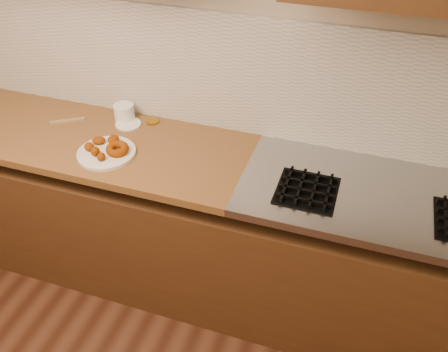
{
  "coord_description": "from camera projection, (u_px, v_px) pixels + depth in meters",
  "views": [
    {
      "loc": [
        0.96,
        -0.01,
        2.21
      ],
      "look_at": [
        0.44,
        1.56,
        0.93
      ],
      "focal_mm": 38.0,
      "sensor_mm": 36.0,
      "label": 1
    }
  ],
  "objects": [
    {
      "name": "wooden_utensil",
      "position": [
        68.0,
        121.0,
        2.5
      ],
      "size": [
        0.16,
        0.12,
        0.01
      ],
      "primitive_type": "cube",
      "rotation": [
        0.0,
        0.0,
        0.57
      ],
      "color": "olive",
      "rests_on": "butcher_block"
    },
    {
      "name": "stovetop",
      "position": [
        390.0,
        200.0,
        2.04
      ],
      "size": [
        1.3,
        0.62,
        0.04
      ],
      "primitive_type": "cube",
      "color": "#9EA0A5",
      "rests_on": "base_cabinet"
    },
    {
      "name": "donut_plate",
      "position": [
        107.0,
        153.0,
        2.27
      ],
      "size": [
        0.28,
        0.28,
        0.02
      ],
      "primitive_type": "cylinder",
      "color": "silver",
      "rests_on": "butcher_block"
    },
    {
      "name": "plastic_tub",
      "position": [
        124.0,
        112.0,
        2.5
      ],
      "size": [
        0.13,
        0.13,
        0.09
      ],
      "primitive_type": "cylinder",
      "rotation": [
        0.0,
        0.0,
        -0.24
      ],
      "color": "white",
      "rests_on": "butcher_block"
    },
    {
      "name": "wall_back",
      "position": [
        167.0,
        36.0,
        2.27
      ],
      "size": [
        4.0,
        0.02,
        2.7
      ],
      "primitive_type": "cube",
      "color": "tan",
      "rests_on": "ground"
    },
    {
      "name": "backsplash",
      "position": [
        168.0,
        66.0,
        2.35
      ],
      "size": [
        3.6,
        0.02,
        0.6
      ],
      "primitive_type": "cube",
      "color": "beige",
      "rests_on": "wall_back"
    },
    {
      "name": "tub_lid",
      "position": [
        128.0,
        124.0,
        2.48
      ],
      "size": [
        0.18,
        0.18,
        0.01
      ],
      "primitive_type": "cylinder",
      "rotation": [
        0.0,
        0.0,
        0.42
      ],
      "color": "white",
      "rests_on": "butcher_block"
    },
    {
      "name": "butcher_block",
      "position": [
        36.0,
        129.0,
        2.49
      ],
      "size": [
        2.3,
        0.62,
        0.04
      ],
      "primitive_type": "cube",
      "color": "brown",
      "rests_on": "base_cabinet"
    },
    {
      "name": "fried_dough_chunks",
      "position": [
        100.0,
        145.0,
        2.27
      ],
      "size": [
        0.15,
        0.2,
        0.05
      ],
      "color": "#832E00",
      "rests_on": "donut_plate"
    },
    {
      "name": "brass_jar_lid",
      "position": [
        153.0,
        122.0,
        2.5
      ],
      "size": [
        0.08,
        0.08,
        0.01
      ],
      "primitive_type": "cylinder",
      "rotation": [
        0.0,
        0.0,
        0.42
      ],
      "color": "#A97E18",
      "rests_on": "butcher_block"
    },
    {
      "name": "base_cabinet",
      "position": [
        157.0,
        224.0,
        2.63
      ],
      "size": [
        3.6,
        0.6,
        0.77
      ],
      "primitive_type": "cube",
      "color": "#4B2D14",
      "rests_on": "floor"
    },
    {
      "name": "ring_donut",
      "position": [
        117.0,
        149.0,
        2.25
      ],
      "size": [
        0.15,
        0.15,
        0.05
      ],
      "primitive_type": "torus",
      "rotation": [
        0.1,
        0.0,
        0.48
      ],
      "color": "#832E00",
      "rests_on": "donut_plate"
    },
    {
      "name": "burner_grates",
      "position": [
        385.0,
        205.0,
        1.96
      ],
      "size": [
        0.91,
        0.26,
        0.03
      ],
      "color": "black",
      "rests_on": "stovetop"
    }
  ]
}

